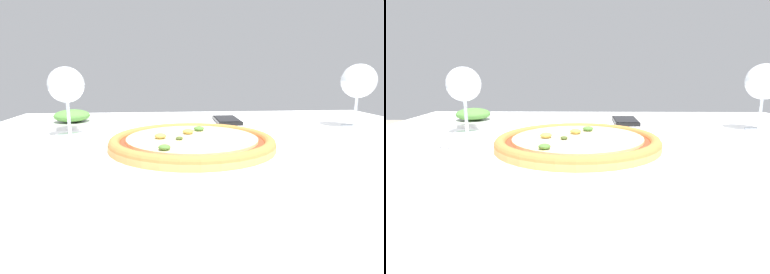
% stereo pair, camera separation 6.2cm
% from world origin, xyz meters
% --- Properties ---
extents(dining_table, '(1.24, 1.14, 0.74)m').
position_xyz_m(dining_table, '(0.00, 0.00, 0.66)').
color(dining_table, '#997047').
rests_on(dining_table, ground_plane).
extents(pizza_plate, '(0.34, 0.34, 0.04)m').
position_xyz_m(pizza_plate, '(-0.07, -0.03, 0.76)').
color(pizza_plate, white).
rests_on(pizza_plate, dining_table).
extents(fork, '(0.06, 0.17, 0.00)m').
position_xyz_m(fork, '(-0.32, -0.07, 0.74)').
color(fork, silver).
rests_on(fork, dining_table).
extents(wine_glass_far_left, '(0.08, 0.08, 0.16)m').
position_xyz_m(wine_glass_far_left, '(-0.35, 0.15, 0.86)').
color(wine_glass_far_left, silver).
rests_on(wine_glass_far_left, dining_table).
extents(wine_glass_far_right, '(0.09, 0.09, 0.17)m').
position_xyz_m(wine_glass_far_right, '(0.41, 0.21, 0.86)').
color(wine_glass_far_right, silver).
rests_on(wine_glass_far_right, dining_table).
extents(cell_phone, '(0.07, 0.14, 0.01)m').
position_xyz_m(cell_phone, '(0.07, 0.33, 0.75)').
color(cell_phone, black).
rests_on(cell_phone, dining_table).
extents(side_plate, '(0.17, 0.17, 0.05)m').
position_xyz_m(side_plate, '(-0.38, 0.31, 0.76)').
color(side_plate, white).
rests_on(side_plate, dining_table).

